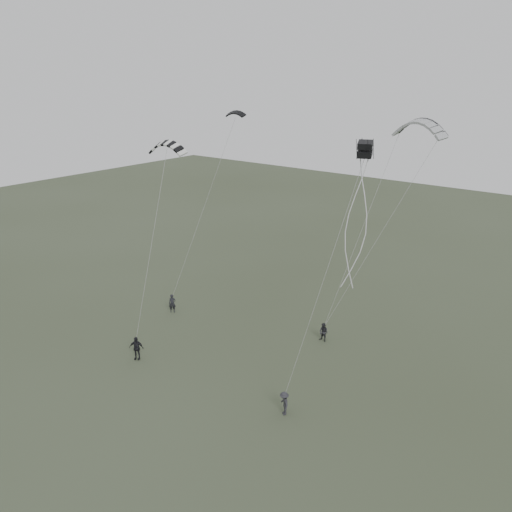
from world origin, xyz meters
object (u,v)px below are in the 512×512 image
Objects in this scene: flyer_left at (172,303)px; flyer_far at (284,403)px; kite_dark_small at (235,112)px; kite_striped at (167,143)px; flyer_right at (324,332)px; kite_pale_large at (420,121)px; flyer_center at (136,348)px; kite_box at (365,149)px.

flyer_far is (15.19, -5.39, -0.05)m from flyer_left.
kite_striped is at bearing -105.63° from kite_dark_small.
flyer_right is 0.98× the size of flyer_far.
kite_pale_large is (1.26, 13.70, 15.22)m from flyer_far.
kite_dark_small is at bearing -179.10° from flyer_far.
kite_dark_small is at bearing 59.12° from flyer_center.
kite_pale_large is at bearing 16.94° from flyer_center.
flyer_center is at bearing -93.93° from kite_dark_small.
kite_dark_small reaches higher than flyer_center.
flyer_far is at bearing -25.85° from flyer_center.
kite_pale_large reaches higher than kite_box.
flyer_left is 16.44m from kite_dark_small.
flyer_far is 15.14m from kite_box.
kite_pale_large is at bearing 75.82° from kite_box.
flyer_far is 22.03m from kite_dark_small.
kite_box reaches higher than flyer_left.
flyer_right is at bearing -115.05° from kite_pale_large.
flyer_center is at bearing -128.90° from flyer_right.
kite_dark_small is at bearing 70.62° from kite_striped.
kite_pale_large reaches higher than flyer_left.
flyer_center is at bearing -84.02° from kite_striped.
kite_box is at bearing 97.25° from flyer_far.
kite_pale_large is at bearing 53.99° from flyer_right.
kite_box reaches higher than flyer_far.
flyer_center is 24.93m from kite_pale_large.
kite_striped is (2.08, -1.46, 13.60)m from flyer_left.
flyer_center is (-9.11, -10.23, 0.13)m from flyer_right.
kite_pale_large reaches higher than kite_dark_small.
flyer_left is 7.56m from flyer_center.
flyer_far is at bearing -25.78° from kite_striped.
flyer_left reaches higher than flyer_far.
kite_dark_small is 13.70m from kite_pale_large.
flyer_center is 2.30× the size of kite_box.
flyer_right is at bearing 16.26° from kite_striped.
kite_pale_large is 17.45m from kite_striped.
flyer_left is 0.98× the size of kite_dark_small.
flyer_far is at bearing -81.52° from kite_pale_large.
flyer_right is 0.50× the size of kite_striped.
flyer_center is 0.59× the size of kite_striped.
flyer_far is 20.52m from kite_pale_large.
kite_dark_small is (3.22, 4.78, 15.40)m from flyer_left.
flyer_right is (12.61, 3.52, -0.06)m from flyer_left.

